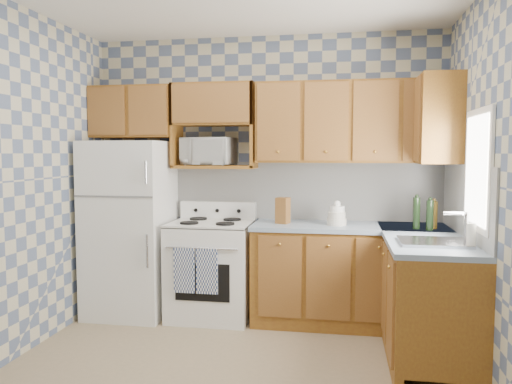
# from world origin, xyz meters

# --- Properties ---
(floor) EXTENTS (3.40, 3.40, 0.00)m
(floor) POSITION_xyz_m (0.00, 0.00, 0.00)
(floor) COLOR #857357
(floor) RESTS_ON ground
(back_wall) EXTENTS (3.40, 0.02, 2.70)m
(back_wall) POSITION_xyz_m (0.00, 1.60, 1.35)
(back_wall) COLOR slate
(back_wall) RESTS_ON ground
(right_wall) EXTENTS (0.02, 3.20, 2.70)m
(right_wall) POSITION_xyz_m (1.70, 0.00, 1.35)
(right_wall) COLOR slate
(right_wall) RESTS_ON ground
(backsplash_back) EXTENTS (2.60, 0.02, 0.56)m
(backsplash_back) POSITION_xyz_m (0.40, 1.59, 1.20)
(backsplash_back) COLOR silver
(backsplash_back) RESTS_ON back_wall
(backsplash_right) EXTENTS (0.02, 1.60, 0.56)m
(backsplash_right) POSITION_xyz_m (1.69, 0.80, 1.20)
(backsplash_right) COLOR silver
(backsplash_right) RESTS_ON right_wall
(refrigerator) EXTENTS (0.75, 0.70, 1.68)m
(refrigerator) POSITION_xyz_m (-1.27, 1.25, 0.84)
(refrigerator) COLOR white
(refrigerator) RESTS_ON floor
(stove_body) EXTENTS (0.76, 0.65, 0.90)m
(stove_body) POSITION_xyz_m (-0.47, 1.28, 0.45)
(stove_body) COLOR white
(stove_body) RESTS_ON floor
(cooktop) EXTENTS (0.76, 0.65, 0.02)m
(cooktop) POSITION_xyz_m (-0.47, 1.28, 0.91)
(cooktop) COLOR silver
(cooktop) RESTS_ON stove_body
(backguard) EXTENTS (0.76, 0.08, 0.17)m
(backguard) POSITION_xyz_m (-0.47, 1.55, 1.00)
(backguard) COLOR white
(backguard) RESTS_ON cooktop
(dish_towel_left) EXTENTS (0.19, 0.02, 0.41)m
(dish_towel_left) POSITION_xyz_m (-0.63, 0.93, 0.53)
(dish_towel_left) COLOR navy
(dish_towel_left) RESTS_ON stove_body
(dish_towel_right) EXTENTS (0.19, 0.02, 0.41)m
(dish_towel_right) POSITION_xyz_m (-0.42, 0.93, 0.53)
(dish_towel_right) COLOR navy
(dish_towel_right) RESTS_ON stove_body
(base_cabinets_back) EXTENTS (1.75, 0.60, 0.88)m
(base_cabinets_back) POSITION_xyz_m (0.82, 1.30, 0.44)
(base_cabinets_back) COLOR brown
(base_cabinets_back) RESTS_ON floor
(base_cabinets_right) EXTENTS (0.60, 1.60, 0.88)m
(base_cabinets_right) POSITION_xyz_m (1.40, 0.80, 0.44)
(base_cabinets_right) COLOR brown
(base_cabinets_right) RESTS_ON floor
(countertop_back) EXTENTS (1.77, 0.63, 0.04)m
(countertop_back) POSITION_xyz_m (0.82, 1.30, 0.90)
(countertop_back) COLOR slate
(countertop_back) RESTS_ON base_cabinets_back
(countertop_right) EXTENTS (0.63, 1.60, 0.04)m
(countertop_right) POSITION_xyz_m (1.40, 0.80, 0.90)
(countertop_right) COLOR slate
(countertop_right) RESTS_ON base_cabinets_right
(upper_cabinets_back) EXTENTS (1.75, 0.33, 0.74)m
(upper_cabinets_back) POSITION_xyz_m (0.82, 1.44, 1.85)
(upper_cabinets_back) COLOR brown
(upper_cabinets_back) RESTS_ON back_wall
(upper_cabinets_fridge) EXTENTS (0.82, 0.33, 0.50)m
(upper_cabinets_fridge) POSITION_xyz_m (-1.29, 1.44, 1.97)
(upper_cabinets_fridge) COLOR brown
(upper_cabinets_fridge) RESTS_ON back_wall
(upper_cabinets_right) EXTENTS (0.33, 0.70, 0.74)m
(upper_cabinets_right) POSITION_xyz_m (1.53, 1.25, 1.85)
(upper_cabinets_right) COLOR brown
(upper_cabinets_right) RESTS_ON right_wall
(microwave_shelf) EXTENTS (0.80, 0.33, 0.03)m
(microwave_shelf) POSITION_xyz_m (-0.47, 1.44, 1.44)
(microwave_shelf) COLOR brown
(microwave_shelf) RESTS_ON back_wall
(microwave) EXTENTS (0.52, 0.38, 0.27)m
(microwave) POSITION_xyz_m (-0.54, 1.45, 1.58)
(microwave) COLOR white
(microwave) RESTS_ON microwave_shelf
(sink) EXTENTS (0.48, 0.40, 0.03)m
(sink) POSITION_xyz_m (1.40, 0.45, 0.93)
(sink) COLOR #B7B7BC
(sink) RESTS_ON countertop_right
(window) EXTENTS (0.02, 0.66, 0.86)m
(window) POSITION_xyz_m (1.69, 0.45, 1.45)
(window) COLOR white
(window) RESTS_ON right_wall
(bottle_0) EXTENTS (0.06, 0.06, 0.27)m
(bottle_0) POSITION_xyz_m (1.38, 1.14, 1.06)
(bottle_0) COLOR black
(bottle_0) RESTS_ON countertop_back
(bottle_1) EXTENTS (0.06, 0.06, 0.25)m
(bottle_1) POSITION_xyz_m (1.48, 1.08, 1.05)
(bottle_1) COLOR black
(bottle_1) RESTS_ON countertop_back
(bottle_2) EXTENTS (0.06, 0.06, 0.24)m
(bottle_2) POSITION_xyz_m (1.53, 1.18, 1.04)
(bottle_2) COLOR #513B12
(bottle_2) RESTS_ON countertop_back
(knife_block) EXTENTS (0.14, 0.14, 0.24)m
(knife_block) POSITION_xyz_m (0.21, 1.28, 1.04)
(knife_block) COLOR brown
(knife_block) RESTS_ON countertop_back
(electric_kettle) EXTENTS (0.13, 0.13, 0.17)m
(electric_kettle) POSITION_xyz_m (0.70, 1.28, 1.00)
(electric_kettle) COLOR white
(electric_kettle) RESTS_ON countertop_back
(food_containers) EXTENTS (0.18, 0.18, 0.12)m
(food_containers) POSITION_xyz_m (0.70, 1.25, 0.98)
(food_containers) COLOR beige
(food_containers) RESTS_ON countertop_back
(soap_bottle) EXTENTS (0.06, 0.06, 0.17)m
(soap_bottle) POSITION_xyz_m (1.62, 0.31, 1.01)
(soap_bottle) COLOR beige
(soap_bottle) RESTS_ON countertop_right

